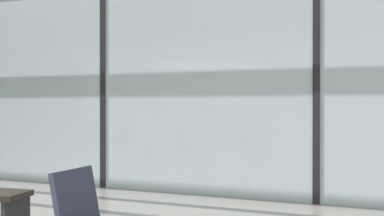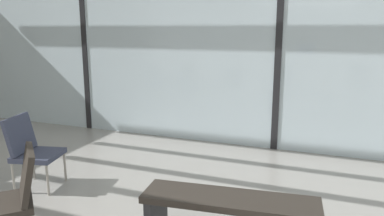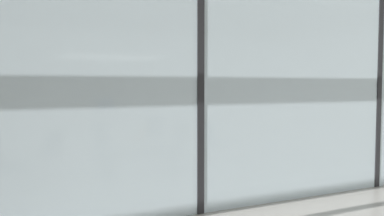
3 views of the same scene
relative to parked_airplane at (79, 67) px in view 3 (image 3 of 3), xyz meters
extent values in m
cube|color=silver|center=(0.94, -4.11, -0.53)|extent=(14.00, 0.08, 3.36)
cube|color=black|center=(0.94, -4.11, -0.53)|extent=(0.10, 0.12, 3.36)
cube|color=black|center=(4.44, -4.11, -0.53)|extent=(0.10, 0.12, 3.36)
ellipsoid|color=#B2BCD6|center=(0.32, 0.00, 0.00)|extent=(12.80, 4.42, 4.42)
sphere|color=black|center=(-1.40, -2.03, 0.33)|extent=(0.28, 0.28, 0.28)
sphere|color=black|center=(-0.50, -2.03, 0.33)|extent=(0.28, 0.28, 0.28)
sphere|color=black|center=(0.40, -2.03, 0.33)|extent=(0.28, 0.28, 0.28)
sphere|color=black|center=(1.30, -2.03, 0.33)|extent=(0.28, 0.28, 0.28)
camera|label=1|loc=(5.09, -10.61, -0.83)|focal=41.65mm
camera|label=2|loc=(1.74, -9.84, -0.34)|focal=34.57mm
camera|label=3|loc=(-1.51, -9.07, -0.40)|focal=37.23mm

